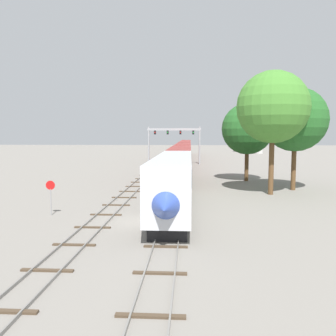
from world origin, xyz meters
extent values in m
plane|color=gray|center=(0.00, 0.00, 0.00)|extent=(400.00, 400.00, 0.00)
cube|color=slate|center=(1.28, 60.00, 0.08)|extent=(0.07, 200.00, 0.16)
cube|color=slate|center=(2.72, 60.00, 0.08)|extent=(0.07, 200.00, 0.16)
cube|color=#473828|center=(2.00, -14.00, 0.05)|extent=(2.60, 0.24, 0.10)
cube|color=#473828|center=(2.00, -10.00, 0.05)|extent=(2.60, 0.24, 0.10)
cube|color=#473828|center=(2.00, -6.00, 0.05)|extent=(2.60, 0.24, 0.10)
cube|color=#473828|center=(2.00, -2.00, 0.05)|extent=(2.60, 0.24, 0.10)
cube|color=#473828|center=(2.00, 2.00, 0.05)|extent=(2.60, 0.24, 0.10)
cube|color=#473828|center=(2.00, 6.00, 0.05)|extent=(2.60, 0.24, 0.10)
cube|color=#473828|center=(2.00, 10.00, 0.05)|extent=(2.60, 0.24, 0.10)
cube|color=#473828|center=(2.00, 14.00, 0.05)|extent=(2.60, 0.24, 0.10)
cube|color=#473828|center=(2.00, 18.00, 0.05)|extent=(2.60, 0.24, 0.10)
cube|color=#473828|center=(2.00, 22.00, 0.05)|extent=(2.60, 0.24, 0.10)
cube|color=#473828|center=(2.00, 26.00, 0.05)|extent=(2.60, 0.24, 0.10)
cube|color=#473828|center=(2.00, 30.00, 0.05)|extent=(2.60, 0.24, 0.10)
cube|color=#473828|center=(2.00, 34.00, 0.05)|extent=(2.60, 0.24, 0.10)
cube|color=#473828|center=(2.00, 38.00, 0.05)|extent=(2.60, 0.24, 0.10)
cube|color=#473828|center=(2.00, 42.00, 0.05)|extent=(2.60, 0.24, 0.10)
cube|color=#473828|center=(2.00, 46.00, 0.05)|extent=(2.60, 0.24, 0.10)
cube|color=#473828|center=(2.00, 50.00, 0.05)|extent=(2.60, 0.24, 0.10)
cube|color=#473828|center=(2.00, 54.00, 0.05)|extent=(2.60, 0.24, 0.10)
cube|color=#473828|center=(2.00, 58.00, 0.05)|extent=(2.60, 0.24, 0.10)
cube|color=#473828|center=(2.00, 62.00, 0.05)|extent=(2.60, 0.24, 0.10)
cube|color=#473828|center=(2.00, 66.00, 0.05)|extent=(2.60, 0.24, 0.10)
cube|color=#473828|center=(2.00, 70.00, 0.05)|extent=(2.60, 0.24, 0.10)
cube|color=#473828|center=(2.00, 74.00, 0.05)|extent=(2.60, 0.24, 0.10)
cube|color=#473828|center=(2.00, 78.00, 0.05)|extent=(2.60, 0.24, 0.10)
cube|color=#473828|center=(2.00, 82.00, 0.05)|extent=(2.60, 0.24, 0.10)
cube|color=#473828|center=(2.00, 86.00, 0.05)|extent=(2.60, 0.24, 0.10)
cube|color=#473828|center=(2.00, 90.00, 0.05)|extent=(2.60, 0.24, 0.10)
cube|color=#473828|center=(2.00, 94.00, 0.05)|extent=(2.60, 0.24, 0.10)
cube|color=#473828|center=(2.00, 98.00, 0.05)|extent=(2.60, 0.24, 0.10)
cube|color=#473828|center=(2.00, 102.00, 0.05)|extent=(2.60, 0.24, 0.10)
cube|color=#473828|center=(2.00, 106.00, 0.05)|extent=(2.60, 0.24, 0.10)
cube|color=#473828|center=(2.00, 110.00, 0.05)|extent=(2.60, 0.24, 0.10)
cube|color=#473828|center=(2.00, 114.00, 0.05)|extent=(2.60, 0.24, 0.10)
cube|color=#473828|center=(2.00, 118.00, 0.05)|extent=(2.60, 0.24, 0.10)
cube|color=#473828|center=(2.00, 122.00, 0.05)|extent=(2.60, 0.24, 0.10)
cube|color=#473828|center=(2.00, 126.00, 0.05)|extent=(2.60, 0.24, 0.10)
cube|color=#473828|center=(2.00, 130.00, 0.05)|extent=(2.60, 0.24, 0.10)
cube|color=#473828|center=(2.00, 134.00, 0.05)|extent=(2.60, 0.24, 0.10)
cube|color=#473828|center=(2.00, 138.00, 0.05)|extent=(2.60, 0.24, 0.10)
cube|color=#473828|center=(2.00, 142.00, 0.05)|extent=(2.60, 0.24, 0.10)
cube|color=#473828|center=(2.00, 146.00, 0.05)|extent=(2.60, 0.24, 0.10)
cube|color=#473828|center=(2.00, 150.00, 0.05)|extent=(2.60, 0.24, 0.10)
cube|color=#473828|center=(2.00, 154.00, 0.05)|extent=(2.60, 0.24, 0.10)
cube|color=#473828|center=(2.00, 158.00, 0.05)|extent=(2.60, 0.24, 0.10)
cube|color=slate|center=(-4.22, 40.00, 0.08)|extent=(0.07, 160.00, 0.16)
cube|color=slate|center=(-2.78, 40.00, 0.08)|extent=(0.07, 160.00, 0.16)
cube|color=#473828|center=(-3.50, -14.00, 0.05)|extent=(2.60, 0.24, 0.10)
cube|color=#473828|center=(-3.50, -10.00, 0.05)|extent=(2.60, 0.24, 0.10)
cube|color=#473828|center=(-3.50, -6.00, 0.05)|extent=(2.60, 0.24, 0.10)
cube|color=#473828|center=(-3.50, -2.00, 0.05)|extent=(2.60, 0.24, 0.10)
cube|color=#473828|center=(-3.50, 2.00, 0.05)|extent=(2.60, 0.24, 0.10)
cube|color=#473828|center=(-3.50, 6.00, 0.05)|extent=(2.60, 0.24, 0.10)
cube|color=#473828|center=(-3.50, 10.00, 0.05)|extent=(2.60, 0.24, 0.10)
cube|color=#473828|center=(-3.50, 14.00, 0.05)|extent=(2.60, 0.24, 0.10)
cube|color=#473828|center=(-3.50, 18.00, 0.05)|extent=(2.60, 0.24, 0.10)
cube|color=#473828|center=(-3.50, 22.00, 0.05)|extent=(2.60, 0.24, 0.10)
cube|color=#473828|center=(-3.50, 26.00, 0.05)|extent=(2.60, 0.24, 0.10)
cube|color=#473828|center=(-3.50, 30.00, 0.05)|extent=(2.60, 0.24, 0.10)
cube|color=#473828|center=(-3.50, 34.00, 0.05)|extent=(2.60, 0.24, 0.10)
cube|color=#473828|center=(-3.50, 38.00, 0.05)|extent=(2.60, 0.24, 0.10)
cube|color=#473828|center=(-3.50, 42.00, 0.05)|extent=(2.60, 0.24, 0.10)
cube|color=#473828|center=(-3.50, 46.00, 0.05)|extent=(2.60, 0.24, 0.10)
cube|color=#473828|center=(-3.50, 50.00, 0.05)|extent=(2.60, 0.24, 0.10)
cube|color=#473828|center=(-3.50, 54.00, 0.05)|extent=(2.60, 0.24, 0.10)
cube|color=#473828|center=(-3.50, 58.00, 0.05)|extent=(2.60, 0.24, 0.10)
cube|color=#473828|center=(-3.50, 62.00, 0.05)|extent=(2.60, 0.24, 0.10)
cube|color=#473828|center=(-3.50, 66.00, 0.05)|extent=(2.60, 0.24, 0.10)
cube|color=#473828|center=(-3.50, 70.00, 0.05)|extent=(2.60, 0.24, 0.10)
cube|color=#473828|center=(-3.50, 74.00, 0.05)|extent=(2.60, 0.24, 0.10)
cube|color=#473828|center=(-3.50, 78.00, 0.05)|extent=(2.60, 0.24, 0.10)
cube|color=#473828|center=(-3.50, 82.00, 0.05)|extent=(2.60, 0.24, 0.10)
cube|color=#473828|center=(-3.50, 86.00, 0.05)|extent=(2.60, 0.24, 0.10)
cube|color=#473828|center=(-3.50, 90.00, 0.05)|extent=(2.60, 0.24, 0.10)
cube|color=#473828|center=(-3.50, 94.00, 0.05)|extent=(2.60, 0.24, 0.10)
cube|color=#473828|center=(-3.50, 98.00, 0.05)|extent=(2.60, 0.24, 0.10)
cube|color=#473828|center=(-3.50, 102.00, 0.05)|extent=(2.60, 0.24, 0.10)
cube|color=#473828|center=(-3.50, 106.00, 0.05)|extent=(2.60, 0.24, 0.10)
cube|color=#473828|center=(-3.50, 110.00, 0.05)|extent=(2.60, 0.24, 0.10)
cube|color=#473828|center=(-3.50, 114.00, 0.05)|extent=(2.60, 0.24, 0.10)
cube|color=#473828|center=(-3.50, 118.00, 0.05)|extent=(2.60, 0.24, 0.10)
cube|color=silver|center=(2.00, 4.06, 2.90)|extent=(3.00, 20.12, 3.80)
cone|color=#2D479E|center=(2.00, -6.20, 2.50)|extent=(2.88, 2.60, 2.88)
cube|color=black|center=(2.00, -4.80, 4.04)|extent=(3.04, 1.80, 1.10)
cube|color=black|center=(2.00, 4.06, 0.50)|extent=(2.52, 18.11, 1.00)
cube|color=maroon|center=(2.00, 25.18, 2.90)|extent=(3.00, 20.12, 3.80)
cube|color=black|center=(2.00, 25.18, 3.30)|extent=(3.04, 18.51, 0.90)
cube|color=black|center=(2.00, 25.18, 0.50)|extent=(2.52, 18.11, 1.00)
cube|color=maroon|center=(2.00, 46.29, 2.90)|extent=(3.00, 20.12, 3.80)
cube|color=black|center=(2.00, 46.29, 3.30)|extent=(3.04, 18.51, 0.90)
cube|color=black|center=(2.00, 46.29, 0.50)|extent=(2.52, 18.11, 1.00)
cube|color=maroon|center=(2.00, 67.41, 2.90)|extent=(3.00, 20.12, 3.80)
cube|color=black|center=(2.00, 67.41, 3.30)|extent=(3.04, 18.51, 0.90)
cube|color=black|center=(2.00, 67.41, 0.50)|extent=(2.52, 18.11, 1.00)
cube|color=maroon|center=(2.00, 88.53, 2.90)|extent=(3.00, 20.12, 3.80)
cube|color=black|center=(2.00, 88.53, 3.30)|extent=(3.04, 18.51, 0.90)
cube|color=black|center=(2.00, 88.53, 0.50)|extent=(2.52, 18.11, 1.00)
cylinder|color=#999BA0|center=(-6.00, 53.45, 4.21)|extent=(0.36, 0.36, 8.42)
cylinder|color=#999BA0|center=(5.50, 53.45, 4.21)|extent=(0.36, 0.36, 8.42)
cube|color=#999BA0|center=(-0.25, 53.45, 7.82)|extent=(12.10, 0.36, 0.50)
cube|color=black|center=(-4.56, 53.50, 7.12)|extent=(0.44, 0.32, 0.90)
sphere|color=red|center=(-4.56, 53.31, 7.12)|extent=(0.28, 0.28, 0.28)
cube|color=black|center=(-1.69, 53.50, 7.12)|extent=(0.44, 0.32, 0.90)
sphere|color=green|center=(-1.69, 53.31, 7.12)|extent=(0.28, 0.28, 0.28)
cube|color=black|center=(1.19, 53.50, 7.12)|extent=(0.44, 0.32, 0.90)
sphere|color=red|center=(1.19, 53.31, 7.12)|extent=(0.28, 0.28, 0.28)
cube|color=black|center=(4.06, 53.50, 7.12)|extent=(0.44, 0.32, 0.90)
sphere|color=green|center=(4.06, 53.31, 7.12)|extent=(0.28, 0.28, 0.28)
cylinder|color=beige|center=(27.68, 99.92, 9.39)|extent=(2.60, 2.60, 18.78)
cylinder|color=white|center=(27.68, 99.92, 21.44)|extent=(10.70, 10.70, 5.32)
cone|color=white|center=(27.68, 99.92, 24.70)|extent=(10.92, 10.92, 1.20)
cylinder|color=gray|center=(-8.00, 1.74, 1.10)|extent=(0.08, 0.08, 2.20)
cylinder|color=red|center=(-8.00, 1.72, 2.50)|extent=(0.76, 0.03, 0.76)
cylinder|color=brown|center=(12.34, 13.20, 3.43)|extent=(0.56, 0.56, 6.86)
sphere|color=#427F2D|center=(12.34, 13.20, 9.61)|extent=(7.87, 7.87, 7.87)
cylinder|color=brown|center=(11.48, 24.74, 2.45)|extent=(0.56, 0.56, 4.90)
sphere|color=#235B23|center=(11.48, 24.74, 7.44)|extent=(7.26, 7.26, 7.26)
cylinder|color=brown|center=(15.75, 16.62, 2.88)|extent=(0.56, 0.56, 5.76)
sphere|color=#235B23|center=(15.75, 16.62, 8.40)|extent=(7.55, 7.55, 7.55)
camera|label=1|loc=(3.41, -26.18, 6.61)|focal=37.74mm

